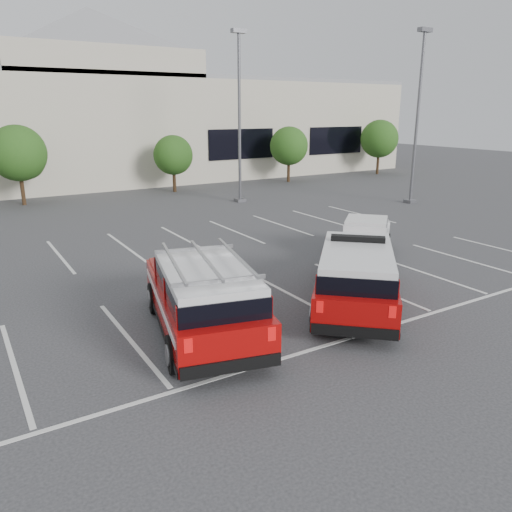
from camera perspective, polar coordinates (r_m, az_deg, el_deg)
The scene contains 12 objects.
ground at distance 15.58m, azimuth 5.11°, elevation -5.02°, with size 120.00×120.00×0.00m, color #2E2E30.
stall_markings at distance 19.16m, azimuth -2.91°, elevation -0.83°, with size 23.00×15.00×0.01m, color silver.
convention_building at distance 44.37m, azimuth -20.58°, elevation 14.13°, with size 60.00×16.99×13.20m.
tree_mid_left at distance 33.96m, azimuth -25.41°, elevation 10.38°, with size 3.37×3.37×4.85m.
tree_mid_right at distance 36.51m, azimuth -9.33°, elevation 11.17°, with size 2.77×2.77×3.99m.
tree_right at distance 41.32m, azimuth 3.85°, elevation 12.30°, with size 3.07×3.07×4.42m.
tree_far_right at distance 47.78m, azimuth 13.95°, elevation 12.73°, with size 3.37×3.37×4.85m.
light_pole_mid at distance 31.77m, azimuth -1.91°, elevation 15.48°, with size 0.90×0.60×10.24m.
light_pole_right at distance 32.84m, azimuth 17.95°, elevation 14.76°, with size 0.90×0.60×10.24m.
fire_chief_suv at distance 14.97m, azimuth 11.32°, elevation -2.73°, with size 5.56×5.78×2.07m.
white_pickup at distance 19.90m, azimuth 12.29°, elevation 1.31°, with size 4.95×4.75×1.57m.
ladder_suv at distance 12.93m, azimuth -6.03°, elevation -5.37°, with size 3.49×6.04×2.24m.
Camera 1 is at (-8.74, -11.59, 5.66)m, focal length 35.00 mm.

